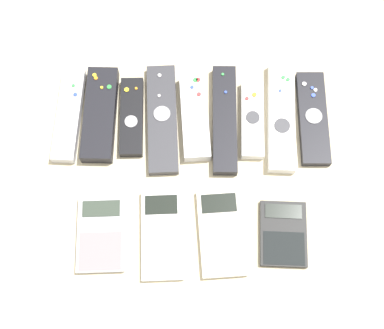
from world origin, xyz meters
The scene contains 14 objects.
ground_plane centered at (0.00, 0.00, 0.00)m, with size 3.00×3.00×0.00m, color beige.
remote_0 centered at (-0.23, 0.13, 0.01)m, with size 0.05×0.19×0.02m.
remote_1 centered at (-0.17, 0.13, 0.01)m, with size 0.06×0.19×0.03m.
remote_2 centered at (-0.11, 0.13, 0.01)m, with size 0.04×0.16×0.02m.
remote_3 centered at (-0.06, 0.12, 0.01)m, with size 0.06×0.22×0.02m.
remote_4 centered at (0.01, 0.13, 0.01)m, with size 0.06×0.17×0.02m.
remote_5 centered at (0.06, 0.12, 0.01)m, with size 0.05×0.21×0.02m.
remote_6 centered at (0.11, 0.12, 0.01)m, with size 0.05×0.15×0.02m.
remote_7 centered at (0.17, 0.13, 0.01)m, with size 0.06×0.22×0.02m.
remote_8 centered at (0.23, 0.13, 0.01)m, with size 0.05×0.19×0.02m.
calculator_0 centered at (-0.16, -0.10, 0.01)m, with size 0.09×0.13×0.01m.
calculator_1 centered at (-0.05, -0.10, 0.01)m, with size 0.08×0.16×0.01m.
calculator_2 centered at (0.05, -0.09, 0.01)m, with size 0.09×0.16×0.01m.
calculator_3 centered at (0.16, -0.09, 0.01)m, with size 0.09×0.12×0.01m.
Camera 1 is at (0.00, -0.29, 0.92)m, focal length 50.00 mm.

